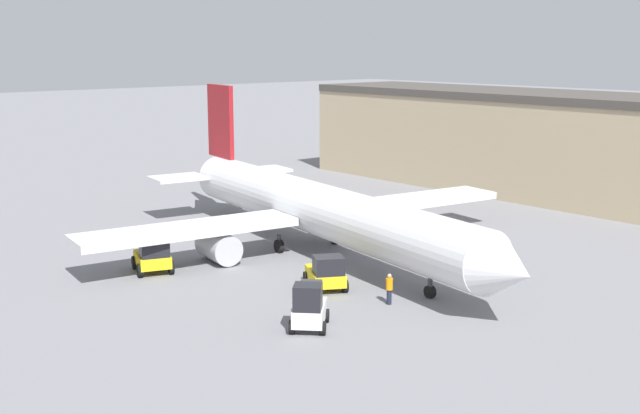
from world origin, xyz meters
The scene contains 7 objects.
ground_plane centered at (0.00, 0.00, 0.00)m, with size 400.00×400.00×0.00m, color slate.
terminal_building centered at (5.99, 29.96, 4.72)m, with size 68.53×11.64×9.44m.
airplane centered at (-0.95, 0.14, 2.92)m, with size 38.28×31.90×10.55m.
ground_crew_worker centered at (10.58, -4.20, 0.90)m, with size 0.37×0.37×1.70m.
baggage_tug centered at (-3.11, -10.77, 1.03)m, with size 3.34×2.94×2.21m.
belt_loader_truck centered at (10.74, -9.95, 1.10)m, with size 3.02×3.04×2.43m.
pushback_tug centered at (6.36, -4.99, 0.97)m, with size 3.51×3.19×2.09m.
Camera 1 is at (39.37, -33.85, 13.67)m, focal length 45.00 mm.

